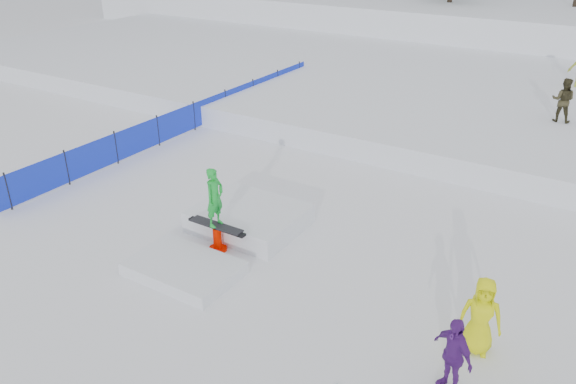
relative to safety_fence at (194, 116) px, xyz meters
The scene contains 8 objects.
ground 9.28m from the safety_fence, 45.44° to the right, with size 120.00×120.00×0.00m, color white.
snow_berm 24.29m from the safety_fence, 74.48° to the left, with size 60.00×14.00×2.40m, color white.
snow_midrise 11.43m from the safety_fence, 55.34° to the left, with size 50.00×18.00×0.80m, color white.
safety_fence is the anchor object (origin of this frame).
walker_olive 13.02m from the safety_fence, 26.04° to the left, with size 0.74×0.57×1.52m, color #34301B.
spectator_purple 14.30m from the safety_fence, 32.33° to the right, with size 0.83×0.35×1.42m, color #5D2188.
spectator_yellow 13.84m from the safety_fence, 27.94° to the right, with size 0.75×0.49×1.54m, color #EBF20B.
jib_rail_feature 8.31m from the safety_fence, 43.14° to the right, with size 2.60×4.40×2.11m.
Camera 1 is at (7.06, -8.48, 7.12)m, focal length 35.00 mm.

